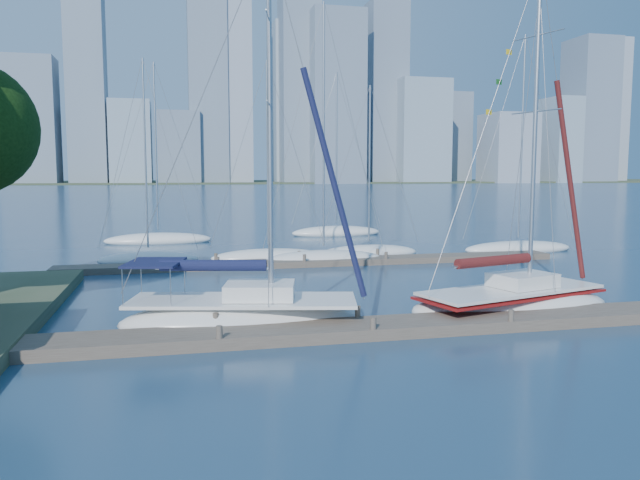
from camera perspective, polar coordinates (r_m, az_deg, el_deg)
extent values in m
plane|color=navy|center=(21.67, 4.14, -8.59)|extent=(700.00, 700.00, 0.00)
cube|color=#4B4237|center=(21.62, 4.14, -8.08)|extent=(26.00, 2.00, 0.40)
cube|color=#4B4237|center=(37.32, -0.17, -2.03)|extent=(30.00, 1.80, 0.36)
cube|color=#38472D|center=(340.11, -12.02, 5.14)|extent=(800.00, 100.00, 1.50)
ellipsoid|color=white|center=(22.73, -7.03, -7.26)|extent=(9.09, 4.66, 1.52)
cube|color=white|center=(22.58, -7.06, -5.50)|extent=(8.42, 4.30, 0.12)
cube|color=white|center=(22.45, -5.52, -4.63)|extent=(2.78, 2.33, 0.56)
cylinder|color=silver|center=(22.08, -4.61, 10.63)|extent=(0.18, 0.18, 12.45)
cylinder|color=silver|center=(22.51, -9.73, -2.56)|extent=(4.04, 0.99, 0.10)
cylinder|color=#0F1732|center=(22.50, -9.74, -2.30)|extent=(3.78, 1.22, 0.41)
cube|color=#0F1732|center=(22.91, -14.89, -2.01)|extent=(2.31, 2.76, 0.08)
ellipsoid|color=white|center=(25.87, 17.06, -5.86)|extent=(8.76, 4.91, 1.46)
cube|color=white|center=(25.74, 17.10, -4.37)|extent=(8.11, 4.53, 0.12)
cube|color=white|center=(26.10, 18.02, -3.50)|extent=(2.74, 2.35, 0.54)
cylinder|color=silver|center=(26.10, 19.06, 9.67)|extent=(0.18, 0.18, 12.57)
cylinder|color=silver|center=(24.86, 15.58, -2.07)|extent=(3.82, 1.17, 0.10)
cylinder|color=#4B1017|center=(24.85, 15.59, -1.85)|extent=(3.60, 1.37, 0.39)
cube|color=maroon|center=(25.77, 17.09, -4.73)|extent=(8.31, 4.68, 0.10)
ellipsoid|color=white|center=(39.62, -15.41, -1.76)|extent=(6.35, 3.33, 1.05)
cylinder|color=silver|center=(39.28, -15.68, 7.56)|extent=(0.11, 0.11, 11.33)
ellipsoid|color=white|center=(39.40, -4.74, -1.59)|extent=(7.35, 2.80, 1.10)
cylinder|color=silver|center=(39.05, -4.82, 7.86)|extent=(0.12, 0.12, 11.34)
ellipsoid|color=white|center=(38.13, 0.34, -1.81)|extent=(7.55, 2.91, 1.18)
cylinder|color=silver|center=(37.86, 0.34, 10.37)|extent=(0.13, 0.13, 14.42)
ellipsoid|color=white|center=(41.49, 4.48, -1.19)|extent=(6.92, 3.07, 1.10)
cylinder|color=silver|center=(41.15, 4.55, 6.93)|extent=(0.12, 0.12, 10.13)
ellipsoid|color=white|center=(45.71, 17.66, -0.78)|extent=(8.25, 3.11, 1.13)
cylinder|color=silver|center=(45.46, 17.98, 8.90)|extent=(0.12, 0.12, 13.75)
ellipsoid|color=white|center=(50.55, -14.55, -0.02)|extent=(8.57, 3.88, 1.20)
cylinder|color=silver|center=(50.31, -14.78, 8.25)|extent=(0.13, 0.13, 12.82)
ellipsoid|color=white|center=(55.01, 1.50, 0.67)|extent=(8.03, 2.67, 1.23)
cylinder|color=silver|center=(54.79, 1.52, 8.36)|extent=(0.13, 0.13, 12.95)
cube|color=slate|center=(314.84, -25.01, 9.82)|extent=(23.75, 17.63, 57.06)
cube|color=#8993A4|center=(332.24, -20.36, 7.94)|extent=(15.18, 17.61, 35.65)
cube|color=#8297A8|center=(305.88, -16.90, 8.51)|extent=(18.47, 19.81, 38.47)
cube|color=slate|center=(306.91, -12.77, 8.21)|extent=(19.71, 16.86, 34.19)
cube|color=#8993A4|center=(313.33, -8.09, 13.56)|extent=(18.73, 14.99, 91.95)
cube|color=#8297A8|center=(331.72, -2.92, 12.30)|extent=(15.43, 17.46, 81.62)
cube|color=slate|center=(310.40, 1.51, 12.82)|extent=(25.58, 18.95, 82.60)
cube|color=#8993A4|center=(330.02, 4.26, 9.35)|extent=(13.16, 17.11, 47.40)
cube|color=#8297A8|center=(324.13, 9.25, 9.73)|extent=(25.60, 18.80, 51.85)
cube|color=slate|center=(363.93, 12.06, 9.11)|extent=(15.63, 17.52, 49.68)
cube|color=#8993A4|center=(344.27, 16.80, 8.01)|extent=(23.75, 23.94, 35.92)
cube|color=#8297A8|center=(360.57, 21.06, 8.49)|extent=(14.57, 21.38, 44.93)
cube|color=slate|center=(375.36, 23.39, 10.73)|extent=(21.73, 23.60, 76.84)
cube|color=#8993A4|center=(407.34, 24.91, 10.62)|extent=(15.44, 17.08, 81.86)
cube|color=slate|center=(317.53, -20.66, 16.11)|extent=(16.74, 18.00, 124.54)
cube|color=slate|center=(313.83, -10.25, 14.55)|extent=(18.19, 18.00, 103.17)
cube|color=slate|center=(318.57, -1.89, 13.50)|extent=(18.88, 18.00, 91.95)
cube|color=slate|center=(330.11, 6.00, 13.11)|extent=(19.26, 18.00, 90.77)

